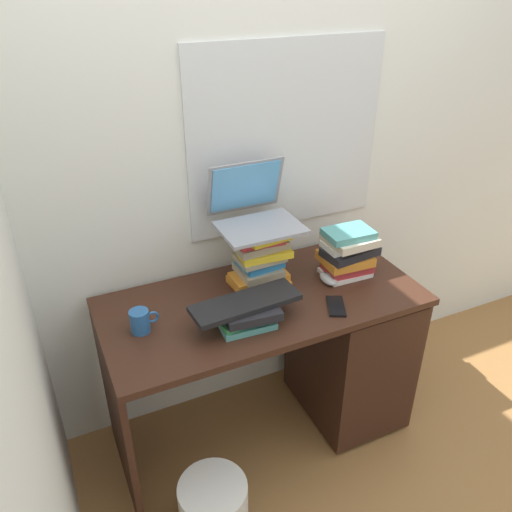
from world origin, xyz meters
name	(u,v)px	position (x,y,z in m)	size (l,w,h in m)	color
ground_plane	(262,429)	(0.00, 0.00, 0.00)	(6.00, 6.00, 0.00)	olive
wall_back	(228,147)	(0.00, 0.35, 1.30)	(6.00, 0.06, 2.60)	silver
desk	(329,346)	(0.33, -0.02, 0.42)	(1.32, 0.62, 0.76)	#381E14
book_stack_tall	(260,259)	(0.03, 0.10, 0.89)	(0.25, 0.21, 0.27)	orange
book_stack_keyboard_riser	(247,314)	(-0.12, -0.12, 0.80)	(0.25, 0.20, 0.08)	teal
book_stack_side	(348,252)	(0.41, 0.02, 0.88)	(0.25, 0.20, 0.22)	white
laptop	(254,210)	(0.03, 0.16, 1.09)	(0.33, 0.31, 0.24)	gray
keyboard	(246,303)	(-0.13, -0.11, 0.85)	(0.42, 0.14, 0.02)	black
computer_mouse	(328,279)	(0.31, -0.01, 0.78)	(0.06, 0.10, 0.04)	#A5A8AD
mug	(141,322)	(-0.50, 0.00, 0.81)	(0.11, 0.07, 0.09)	#265999
cell_phone	(336,306)	(0.24, -0.18, 0.77)	(0.07, 0.14, 0.01)	black
wastebasket	(214,511)	(-0.39, -0.40, 0.14)	(0.26, 0.26, 0.28)	silver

